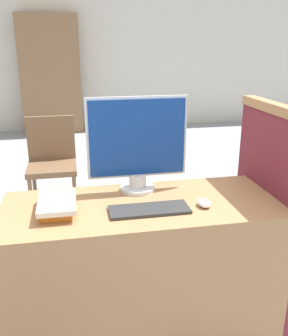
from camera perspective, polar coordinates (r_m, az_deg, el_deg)
wall_back at (r=6.97m, az=-8.88°, el=17.43°), size 12.00×0.06×2.80m
desk at (r=2.08m, az=-0.34°, el=-14.96°), size 1.40×0.59×0.76m
carrel_divider at (r=2.24m, az=18.08°, el=-6.26°), size 0.07×0.69×1.23m
monitor at (r=1.99m, az=-1.03°, el=3.59°), size 0.54×0.19×0.51m
keyboard at (r=1.82m, az=0.81°, el=-6.37°), size 0.39×0.15×0.02m
mouse at (r=1.89m, az=9.17°, el=-5.29°), size 0.06×0.09×0.04m
book_stack at (r=1.84m, az=-13.18°, el=-5.62°), size 0.18×0.27×0.07m
far_chair at (r=3.57m, az=-13.85°, el=1.38°), size 0.44×0.44×0.88m
bookshelf_far at (r=6.75m, az=-14.05°, el=13.56°), size 1.00×0.32×1.97m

